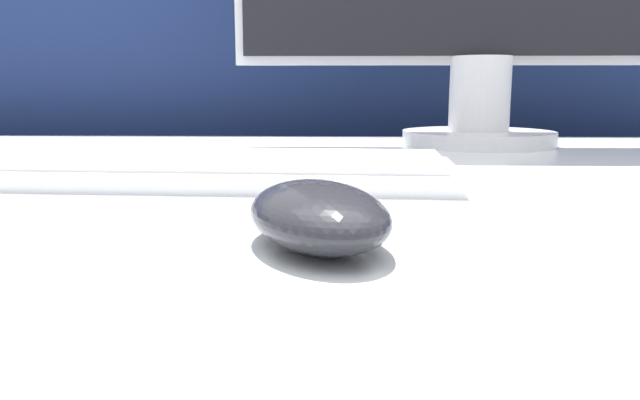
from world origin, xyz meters
name	(u,v)px	position (x,y,z in m)	size (l,w,h in m)	color
partition_panel	(312,225)	(0.00, 0.68, 0.52)	(5.00, 0.03, 1.05)	navy
computer_mouse_near	(318,215)	(0.04, -0.16, 0.72)	(0.10, 0.13, 0.03)	#232328
keyboard	(216,169)	(-0.06, 0.05, 0.71)	(0.41, 0.16, 0.02)	white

